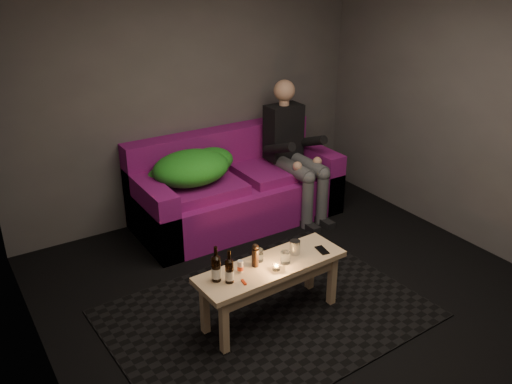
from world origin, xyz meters
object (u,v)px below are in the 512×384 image
beer_bottle_b (229,271)px  person (293,148)px  sofa (235,190)px  beer_bottle_a (216,268)px  steel_cup (295,247)px  coffee_table (271,274)px

beer_bottle_b → person: bearing=42.7°
sofa → beer_bottle_a: size_ratio=7.77×
beer_bottle_b → steel_cup: beer_bottle_b is taller
steel_cup → beer_bottle_a: bearing=-179.7°
person → beer_bottle_a: (-1.74, -1.47, -0.15)m
person → beer_bottle_b: bearing=-137.3°
coffee_table → steel_cup: bearing=7.7°
coffee_table → steel_cup: 0.29m
beer_bottle_a → beer_bottle_b: 0.10m
sofa → person: size_ratio=1.50×
beer_bottle_a → coffee_table: bearing=-3.7°
beer_bottle_a → steel_cup: (0.70, 0.00, -0.05)m
person → sofa: bearing=164.3°
beer_bottle_b → steel_cup: bearing=6.5°
sofa → steel_cup: sofa is taller
beer_bottle_a → steel_cup: beer_bottle_a is taller
sofa → beer_bottle_b: sofa is taller
person → beer_bottle_b: 2.28m
sofa → coffee_table: (-0.65, -1.68, 0.07)m
coffee_table → beer_bottle_a: beer_bottle_a is taller
beer_bottle_b → steel_cup: size_ratio=2.26×
person → beer_bottle_b: person is taller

